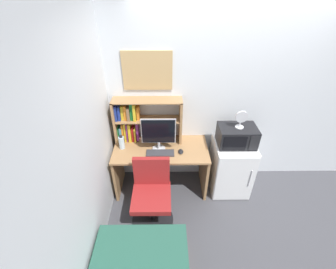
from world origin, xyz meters
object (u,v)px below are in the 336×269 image
Objects in this scene: keyboard at (160,153)px; desk_chair at (152,197)px; computer_mouse at (181,152)px; hutch_bookshelf at (137,120)px; microwave at (237,136)px; desk_fan at (241,119)px; water_bottle at (122,142)px; monitor at (158,133)px; wall_corkboard at (147,71)px; mini_fridge at (230,167)px.

keyboard is 0.41× the size of desk_chair.
hutch_bookshelf is at bearing 152.90° from computer_mouse.
desk_fan is at bearing -31.02° from microwave.
hutch_bookshelf is 1.87× the size of microwave.
microwave is (1.02, 0.11, 0.20)m from keyboard.
water_bottle reaches higher than computer_mouse.
monitor reaches higher than microwave.
microwave is 0.79× the size of wall_corkboard.
hutch_bookshelf reaches higher than keyboard.
desk_fan is at bearing -0.26° from monitor.
monitor is 1.04m from microwave.
computer_mouse is 0.22× the size of microwave.
desk_chair reaches higher than mini_fridge.
wall_corkboard reaches higher than computer_mouse.
mini_fridge is at bearing -0.12° from monitor.
computer_mouse is at bearing -15.39° from monitor.
microwave is 1.36m from desk_chair.
desk_fan reaches higher than mini_fridge.
water_bottle is at bearing -142.03° from wall_corkboard.
hutch_bookshelf reaches higher than water_bottle.
wall_corkboard is at bearing 136.77° from computer_mouse.
mini_fridge is (1.34, -0.23, -0.67)m from hutch_bookshelf.
monitor is at bearing -2.94° from water_bottle.
computer_mouse is at bearing -43.23° from wall_corkboard.
computer_mouse is 0.13× the size of mini_fridge.
computer_mouse is at bearing -173.69° from microwave.
hutch_bookshelf is at bearing -151.69° from wall_corkboard.
wall_corkboard reaches higher than monitor.
water_bottle is 0.41× the size of microwave.
microwave is 0.27m from desk_fan.
monitor is 1.96× the size of desk_fan.
hutch_bookshelf is 4.59× the size of water_bottle.
monitor reaches higher than keyboard.
wall_corkboard is at bearing 112.21° from monitor.
desk_fan reaches higher than keyboard.
monitor is at bearing 164.61° from computer_mouse.
mini_fridge is 0.91× the size of desk_chair.
computer_mouse is 0.88m from desk_fan.
monitor is 4.41× the size of computer_mouse.
keyboard is 0.58m from desk_chair.
computer_mouse is at bearing -7.63° from water_bottle.
monitor is 0.58× the size of mini_fridge.
hutch_bookshelf is 1.03× the size of desk_chair.
water_bottle is 0.25× the size of mini_fridge.
mini_fridge is 1.31× the size of wall_corkboard.
desk_chair is at bearing -103.25° from keyboard.
microwave is (1.54, -0.03, 0.12)m from water_bottle.
computer_mouse is 0.77m from microwave.
desk_fan reaches higher than desk_chair.
mini_fridge is at bearing -9.63° from hutch_bookshelf.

